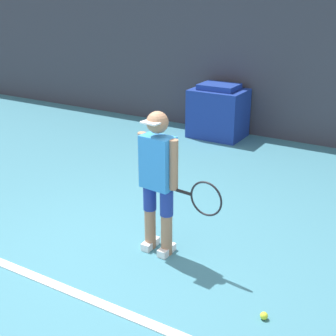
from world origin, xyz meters
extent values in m
plane|color=teal|center=(0.00, 0.00, 0.00)|extent=(24.00, 24.00, 0.00)
cube|color=#383842|center=(0.00, 4.90, 1.40)|extent=(24.00, 0.10, 2.80)
cube|color=white|center=(0.00, -0.67, 0.01)|extent=(21.60, 0.10, 0.01)
cylinder|color=#A37556|center=(0.20, 0.39, 0.23)|extent=(0.12, 0.12, 0.46)
cylinder|color=navy|center=(0.20, 0.39, 0.60)|extent=(0.14, 0.14, 0.28)
cube|color=white|center=(0.20, 0.39, 0.04)|extent=(0.10, 0.24, 0.08)
cylinder|color=#A37556|center=(0.42, 0.37, 0.23)|extent=(0.12, 0.12, 0.46)
cylinder|color=navy|center=(0.42, 0.37, 0.60)|extent=(0.14, 0.14, 0.28)
cube|color=white|center=(0.42, 0.37, 0.04)|extent=(0.10, 0.24, 0.08)
cube|color=#338CE0|center=(0.31, 0.38, 1.01)|extent=(0.36, 0.23, 0.55)
sphere|color=#A37556|center=(0.31, 0.38, 1.42)|extent=(0.22, 0.22, 0.22)
cube|color=white|center=(0.30, 0.28, 1.44)|extent=(0.19, 0.14, 0.02)
cylinder|color=#A37556|center=(0.11, 0.40, 1.03)|extent=(0.09, 0.09, 0.51)
cylinder|color=#A37556|center=(0.50, 0.36, 1.03)|extent=(0.09, 0.09, 0.51)
cylinder|color=black|center=(0.61, 0.35, 0.77)|extent=(0.22, 0.05, 0.03)
torus|color=black|center=(0.88, 0.32, 0.77)|extent=(0.36, 0.06, 0.35)
sphere|color=#D1E533|center=(1.67, -0.11, 0.03)|extent=(0.07, 0.07, 0.07)
cube|color=navy|center=(-0.90, 4.42, 0.45)|extent=(0.98, 0.76, 0.89)
cube|color=navy|center=(-0.90, 4.42, 0.94)|extent=(0.68, 0.53, 0.10)
camera|label=1|loc=(2.63, -3.32, 2.66)|focal=50.00mm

